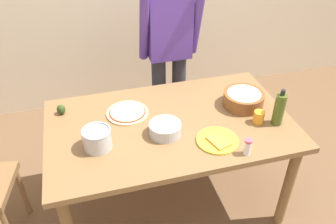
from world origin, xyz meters
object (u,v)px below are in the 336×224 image
at_px(person_cook, 169,46).
at_px(plate_with_slice, 218,140).
at_px(cup_orange, 259,117).
at_px(popcorn_bowl, 244,98).
at_px(pizza_raw_on_board, 127,112).
at_px(dining_table, 170,133).
at_px(mixing_bowl_steel, 165,129).
at_px(steel_pot, 97,138).
at_px(olive_oil_bottle, 279,109).
at_px(avocado, 61,109).
at_px(salt_shaker, 248,147).

distance_m(person_cook, plate_with_slice, 1.03).
relative_size(plate_with_slice, cup_orange, 3.06).
bearing_deg(popcorn_bowl, pizza_raw_on_board, 171.78).
distance_m(dining_table, pizza_raw_on_board, 0.32).
distance_m(person_cook, mixing_bowl_steel, 0.91).
relative_size(dining_table, pizza_raw_on_board, 5.64).
height_order(person_cook, popcorn_bowl, person_cook).
relative_size(popcorn_bowl, mixing_bowl_steel, 1.40).
xyz_separation_m(mixing_bowl_steel, steel_pot, (-0.42, -0.01, 0.03)).
height_order(dining_table, popcorn_bowl, popcorn_bowl).
bearing_deg(olive_oil_bottle, avocado, 160.38).
xyz_separation_m(plate_with_slice, popcorn_bowl, (0.32, 0.32, 0.05)).
distance_m(mixing_bowl_steel, cup_orange, 0.62).
bearing_deg(steel_pot, cup_orange, -1.87).
bearing_deg(salt_shaker, olive_oil_bottle, 34.35).
bearing_deg(olive_oil_bottle, mixing_bowl_steel, 173.28).
xyz_separation_m(olive_oil_bottle, steel_pot, (-1.15, 0.07, -0.05)).
bearing_deg(olive_oil_bottle, person_cook, 116.08).
distance_m(mixing_bowl_steel, steel_pot, 0.42).
bearing_deg(steel_pot, dining_table, 13.77).
bearing_deg(mixing_bowl_steel, pizza_raw_on_board, 124.45).
bearing_deg(salt_shaker, popcorn_bowl, 67.31).
bearing_deg(cup_orange, plate_with_slice, -161.56).
height_order(person_cook, olive_oil_bottle, person_cook).
bearing_deg(popcorn_bowl, plate_with_slice, -134.86).
height_order(cup_orange, avocado, cup_orange).
xyz_separation_m(plate_with_slice, avocado, (-0.91, 0.55, 0.03)).
height_order(person_cook, plate_with_slice, person_cook).
distance_m(pizza_raw_on_board, salt_shaker, 0.84).
distance_m(plate_with_slice, popcorn_bowl, 0.45).
height_order(cup_orange, salt_shaker, salt_shaker).
height_order(olive_oil_bottle, cup_orange, olive_oil_bottle).
xyz_separation_m(steel_pot, cup_orange, (1.04, -0.03, -0.02)).
bearing_deg(steel_pot, olive_oil_bottle, -3.68).
distance_m(olive_oil_bottle, salt_shaker, 0.39).
bearing_deg(dining_table, popcorn_bowl, 5.99).
height_order(pizza_raw_on_board, avocado, avocado).
height_order(olive_oil_bottle, avocado, olive_oil_bottle).
bearing_deg(salt_shaker, dining_table, 130.73).
distance_m(pizza_raw_on_board, avocado, 0.45).
xyz_separation_m(dining_table, steel_pot, (-0.48, -0.12, 0.16)).
distance_m(olive_oil_bottle, cup_orange, 0.14).
bearing_deg(plate_with_slice, mixing_bowl_steel, 151.89).
bearing_deg(steel_pot, plate_with_slice, -11.42).
bearing_deg(avocado, salt_shaker, -34.01).
xyz_separation_m(olive_oil_bottle, avocado, (-1.35, 0.48, -0.08)).
distance_m(mixing_bowl_steel, salt_shaker, 0.51).
bearing_deg(salt_shaker, steel_pot, 160.77).
xyz_separation_m(dining_table, cup_orange, (0.56, -0.15, 0.13)).
height_order(pizza_raw_on_board, plate_with_slice, plate_with_slice).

